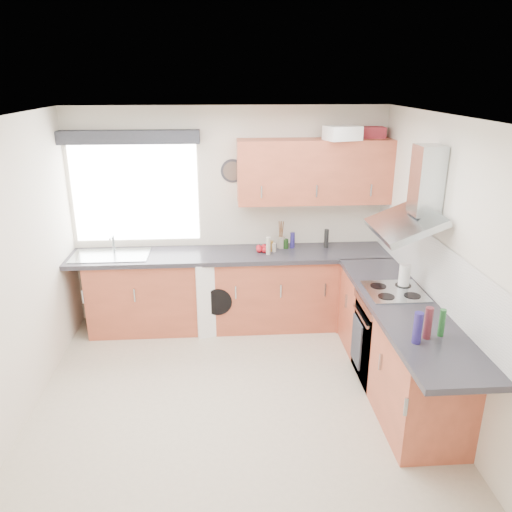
{
  "coord_description": "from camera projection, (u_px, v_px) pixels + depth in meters",
  "views": [
    {
      "loc": [
        -0.08,
        -3.82,
        2.79
      ],
      "look_at": [
        0.25,
        0.85,
        1.1
      ],
      "focal_mm": 35.0,
      "sensor_mm": 36.0,
      "label": 1
    }
  ],
  "objects": [
    {
      "name": "ground_plane",
      "position": [
        235.0,
        402.0,
        4.54
      ],
      "size": [
        3.6,
        3.6,
        0.0
      ],
      "primitive_type": "plane",
      "color": "beige"
    },
    {
      "name": "ceiling",
      "position": [
        230.0,
        118.0,
        3.69
      ],
      "size": [
        3.6,
        3.6,
        0.02
      ],
      "primitive_type": "cube",
      "color": "white",
      "rests_on": "wall_back"
    },
    {
      "name": "wall_back",
      "position": [
        229.0,
        217.0,
        5.8
      ],
      "size": [
        3.6,
        0.02,
        2.5
      ],
      "primitive_type": "cube",
      "color": "silver",
      "rests_on": "ground_plane"
    },
    {
      "name": "wall_front",
      "position": [
        243.0,
        412.0,
        2.42
      ],
      "size": [
        3.6,
        0.02,
        2.5
      ],
      "primitive_type": "cube",
      "color": "silver",
      "rests_on": "ground_plane"
    },
    {
      "name": "wall_left",
      "position": [
        9.0,
        280.0,
        4.0
      ],
      "size": [
        0.02,
        3.6,
        2.5
      ],
      "primitive_type": "cube",
      "color": "silver",
      "rests_on": "ground_plane"
    },
    {
      "name": "wall_right",
      "position": [
        445.0,
        269.0,
        4.23
      ],
      "size": [
        0.02,
        3.6,
        2.5
      ],
      "primitive_type": "cube",
      "color": "silver",
      "rests_on": "ground_plane"
    },
    {
      "name": "window",
      "position": [
        135.0,
        193.0,
        5.62
      ],
      "size": [
        1.4,
        0.02,
        1.1
      ],
      "primitive_type": "cube",
      "color": "white",
      "rests_on": "wall_back"
    },
    {
      "name": "window_blind",
      "position": [
        129.0,
        137.0,
        5.32
      ],
      "size": [
        1.5,
        0.18,
        0.14
      ],
      "primitive_type": "cube",
      "color": "#27292F",
      "rests_on": "wall_back"
    },
    {
      "name": "splashback",
      "position": [
        429.0,
        264.0,
        4.54
      ],
      "size": [
        0.01,
        3.0,
        0.54
      ],
      "primitive_type": "cube",
      "color": "white",
      "rests_on": "wall_right"
    },
    {
      "name": "base_cab_back",
      "position": [
        222.0,
        292.0,
        5.8
      ],
      "size": [
        3.0,
        0.58,
        0.86
      ],
      "primitive_type": "cube",
      "color": "#A0472F",
      "rests_on": "ground_plane"
    },
    {
      "name": "base_cab_corner",
      "position": [
        357.0,
        288.0,
        5.9
      ],
      "size": [
        0.6,
        0.6,
        0.86
      ],
      "primitive_type": "cube",
      "color": "#A0472F",
      "rests_on": "ground_plane"
    },
    {
      "name": "base_cab_right",
      "position": [
        396.0,
        346.0,
        4.63
      ],
      "size": [
        0.58,
        2.1,
        0.86
      ],
      "primitive_type": "cube",
      "color": "#A0472F",
      "rests_on": "ground_plane"
    },
    {
      "name": "worktop_back",
      "position": [
        230.0,
        255.0,
        5.65
      ],
      "size": [
        3.6,
        0.62,
        0.05
      ],
      "primitive_type": "cube",
      "color": "#26242B",
      "rests_on": "base_cab_back"
    },
    {
      "name": "worktop_right",
      "position": [
        406.0,
        309.0,
        4.34
      ],
      "size": [
        0.62,
        2.42,
        0.05
      ],
      "primitive_type": "cube",
      "color": "#26242B",
      "rests_on": "base_cab_right"
    },
    {
      "name": "sink",
      "position": [
        110.0,
        252.0,
        5.54
      ],
      "size": [
        0.84,
        0.46,
        0.1
      ],
      "primitive_type": null,
      "color": "#A5B0B7",
      "rests_on": "worktop_back"
    },
    {
      "name": "oven",
      "position": [
        390.0,
        339.0,
        4.77
      ],
      "size": [
        0.56,
        0.58,
        0.85
      ],
      "primitive_type": "cube",
      "color": "black",
      "rests_on": "ground_plane"
    },
    {
      "name": "hob_plate",
      "position": [
        395.0,
        292.0,
        4.61
      ],
      "size": [
        0.52,
        0.52,
        0.01
      ],
      "primitive_type": "cube",
      "color": "#A5B0B7",
      "rests_on": "worktop_right"
    },
    {
      "name": "extractor_hood",
      "position": [
        415.0,
        201.0,
        4.32
      ],
      "size": [
        0.52,
        0.78,
        0.66
      ],
      "primitive_type": null,
      "color": "#A5B0B7",
      "rests_on": "wall_right"
    },
    {
      "name": "upper_cabinets",
      "position": [
        314.0,
        171.0,
        5.51
      ],
      "size": [
        1.7,
        0.35,
        0.7
      ],
      "primitive_type": "cube",
      "color": "#A0472F",
      "rests_on": "wall_back"
    },
    {
      "name": "washing_machine",
      "position": [
        218.0,
        291.0,
        5.81
      ],
      "size": [
        0.71,
        0.69,
        0.87
      ],
      "primitive_type": "cube",
      "rotation": [
        0.0,
        0.0,
        0.23
      ],
      "color": "white",
      "rests_on": "ground_plane"
    },
    {
      "name": "wall_clock",
      "position": [
        233.0,
        171.0,
        5.61
      ],
      "size": [
        0.27,
        0.04,
        0.27
      ],
      "primitive_type": "cylinder",
      "rotation": [
        1.57,
        0.0,
        0.0
      ],
      "color": "#27292F",
      "rests_on": "wall_back"
    },
    {
      "name": "casserole",
      "position": [
        342.0,
        133.0,
        5.29
      ],
      "size": [
        0.41,
        0.35,
        0.15
      ],
      "primitive_type": "cube",
      "rotation": [
        0.0,
        0.0,
        0.29
      ],
      "color": "white",
      "rests_on": "upper_cabinets"
    },
    {
      "name": "storage_box",
      "position": [
        372.0,
        132.0,
        5.51
      ],
      "size": [
        0.27,
        0.22,
        0.12
      ],
      "primitive_type": "cube",
      "rotation": [
        0.0,
        0.0,
        -0.03
      ],
      "color": "#A12A36",
      "rests_on": "upper_cabinets"
    },
    {
      "name": "utensil_pot",
      "position": [
        281.0,
        242.0,
        5.79
      ],
      "size": [
        0.11,
        0.11,
        0.13
      ],
      "primitive_type": "cylinder",
      "rotation": [
        0.0,
        0.0,
        -0.2
      ],
      "color": "gray",
      "rests_on": "worktop_back"
    },
    {
      "name": "kitchen_roll",
      "position": [
        404.0,
        276.0,
        4.69
      ],
      "size": [
        0.13,
        0.13,
        0.23
      ],
      "primitive_type": "cylinder",
      "rotation": [
        0.0,
        0.0,
        0.27
      ],
      "color": "white",
      "rests_on": "worktop_right"
    },
    {
      "name": "tomato_cluster",
      "position": [
        263.0,
        249.0,
        5.67
      ],
      "size": [
        0.18,
        0.18,
        0.07
      ],
      "primitive_type": null,
      "rotation": [
        0.0,
        0.0,
        0.22
      ],
      "color": "#AA111B",
      "rests_on": "worktop_back"
    },
    {
      "name": "jar_0",
      "position": [
        271.0,
        246.0,
        5.68
      ],
      "size": [
        0.06,
        0.06,
        0.12
      ],
      "primitive_type": "cylinder",
      "color": "brown",
      "rests_on": "worktop_back"
    },
    {
      "name": "jar_1",
      "position": [
        274.0,
        247.0,
        5.66
      ],
      "size": [
        0.05,
        0.05,
        0.1
      ],
      "primitive_type": "cylinder",
      "color": "#A9A090",
      "rests_on": "worktop_back"
    },
    {
      "name": "jar_2",
      "position": [
        292.0,
        240.0,
        5.78
      ],
      "size": [
        0.05,
        0.05,
        0.18
      ],
      "primitive_type": "cylinder",
      "color": "navy",
      "rests_on": "worktop_back"
    },
    {
      "name": "jar_3",
      "position": [
        286.0,
        244.0,
        5.77
      ],
      "size": [
        0.06,
        0.06,
        0.11
      ],
      "primitive_type": "cylinder",
      "color": "#183412",
      "rests_on": "worktop_back"
    },
    {
      "name": "jar_4",
      "position": [
        326.0,
        238.0,
        5.79
      ],
      "size": [
        0.05,
        0.05,
        0.22
      ],
      "primitive_type": "cylinder",
      "color": "black",
      "rests_on": "worktop_back"
    },
    {
      "name": "jar_5",
      "position": [
        268.0,
        246.0,
        5.56
      ],
      "size": [
        0.05,
        0.05,
        0.2
      ],
      "primitive_type": "cylinder",
      "color": "#AEA795",
      "rests_on": "worktop_back"
    },
    {
      "name": "bottle_0",
      "position": [
        442.0,
        323.0,
        3.8
      ],
      "size": [
        0.05,
        0.05,
        0.22
      ],
      "primitive_type": "cylinder",
      "color": "#1F5826",
      "rests_on": "worktop_right"
    },
    {
      "name": "bottle_1",
      "position": [
        418.0,
        328.0,
        3.7
      ],
      "size": [
        0.07,
        0.07,
        0.25
      ],
      "primitive_type": "cylinder",
      "color": "navy",
      "rests_on": "worktop_right"
    },
    {
      "name": "bottle_2",
      "position": [
        428.0,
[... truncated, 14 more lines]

